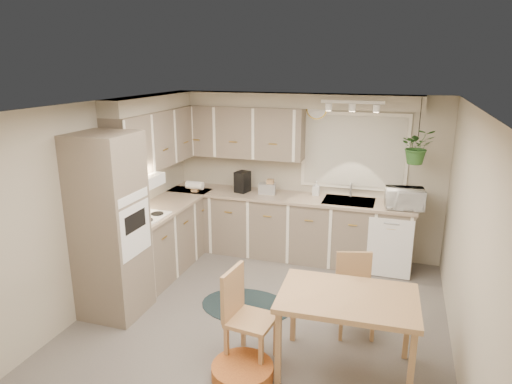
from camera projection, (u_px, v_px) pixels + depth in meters
floor at (263, 318)px, 5.21m from camera, size 4.20×4.20×0.00m
ceiling at (264, 105)px, 4.55m from camera, size 4.20×4.20×0.00m
wall_back at (305, 175)px, 6.80m from camera, size 4.00×0.04×2.40m
wall_front at (170, 320)px, 2.96m from camera, size 4.00×0.04×2.40m
wall_left at (105, 202)px, 5.47m from camera, size 0.04×4.20×2.40m
wall_right at (467, 240)px, 4.29m from camera, size 0.04×4.20×2.40m
base_cab_left at (166, 238)px, 6.39m from camera, size 0.60×1.85×0.90m
base_cab_back at (286, 227)px, 6.79m from camera, size 3.60×0.60×0.90m
counter_left at (165, 206)px, 6.26m from camera, size 0.64×1.89×0.04m
counter_back at (286, 197)px, 6.65m from camera, size 3.64×0.64×0.04m
oven_stack at (110, 227)px, 5.07m from camera, size 0.65×0.65×2.10m
wall_oven_face at (135, 230)px, 4.98m from camera, size 0.02×0.56×0.58m
upper_cab_left at (157, 138)px, 6.16m from camera, size 0.35×2.00×0.75m
upper_cab_back at (237, 132)px, 6.77m from camera, size 2.00×0.35×0.75m
soffit_left at (153, 103)px, 6.04m from camera, size 0.30×2.00×0.20m
soffit_back at (291, 100)px, 6.42m from camera, size 3.60×0.30×0.20m
cooktop at (143, 217)px, 5.72m from camera, size 0.52×0.58×0.02m
range_hood at (139, 182)px, 5.60m from camera, size 0.40×0.60×0.14m
window_blinds at (354, 151)px, 6.46m from camera, size 1.40×0.02×1.00m
window_frame at (354, 151)px, 6.47m from camera, size 1.50×0.02×1.10m
sink at (349, 204)px, 6.40m from camera, size 0.70×0.48×0.10m
dishwasher_front at (389, 249)px, 6.07m from camera, size 0.58×0.02×0.83m
track_light_bar at (353, 102)px, 5.78m from camera, size 0.80×0.04×0.04m
wall_clock at (317, 109)px, 6.46m from camera, size 0.30×0.03×0.30m
dining_table at (346, 334)px, 4.22m from camera, size 1.28×0.88×0.78m
chair_left at (252, 318)px, 4.34m from camera, size 0.49×0.49×0.94m
chair_back at (355, 296)px, 4.83m from camera, size 0.50×0.50×0.86m
braided_rug at (246, 306)px, 5.46m from camera, size 1.11×0.84×0.01m
pet_bed at (242, 372)px, 4.20m from camera, size 0.76×0.76×0.13m
microwave at (405, 196)px, 6.04m from camera, size 0.52×0.33×0.33m
soap_bottle at (316, 192)px, 6.66m from camera, size 0.10×0.22×0.10m
hanging_plant at (417, 150)px, 5.84m from camera, size 0.50×0.53×0.36m
coffee_maker at (242, 182)px, 6.82m from camera, size 0.22×0.25×0.31m
toaster at (267, 189)px, 6.74m from camera, size 0.27×0.18×0.15m
knife_block at (270, 186)px, 6.75m from camera, size 0.10×0.10×0.21m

